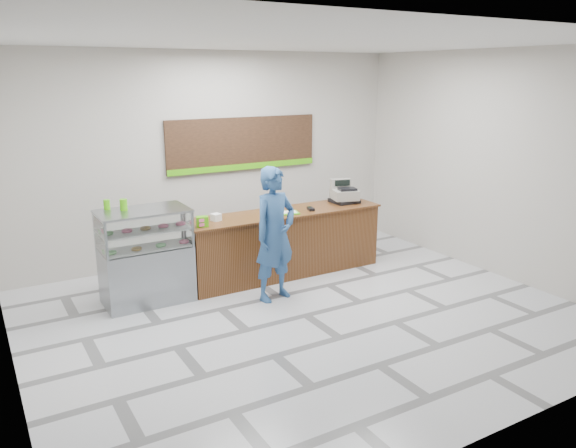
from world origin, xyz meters
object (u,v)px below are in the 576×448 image
sales_counter (284,243)px  cash_register (344,194)px  customer (275,234)px  display_case (146,256)px  serving_tray (288,213)px

sales_counter → cash_register: size_ratio=6.25×
sales_counter → customer: customer is taller
display_case → customer: (1.61, -0.80, 0.28)m
sales_counter → serving_tray: 0.54m
customer → display_case: bearing=140.8°
cash_register → display_case: bearing=-161.9°
sales_counter → display_case: (-2.22, -0.00, 0.16)m
serving_tray → sales_counter: bearing=104.0°
display_case → serving_tray: bearing=-3.1°
sales_counter → serving_tray: (-0.00, -0.12, 0.52)m
display_case → serving_tray: size_ratio=3.41×
serving_tray → customer: (-0.61, -0.68, -0.09)m
display_case → serving_tray: 2.25m
serving_tray → cash_register: bearing=23.6°
cash_register → serving_tray: (-1.20, -0.19, -0.13)m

